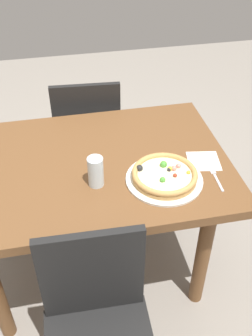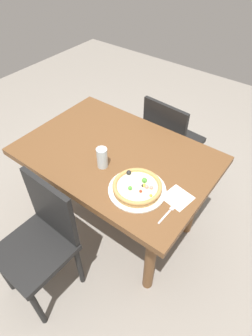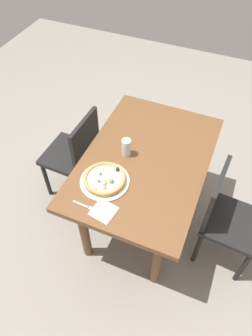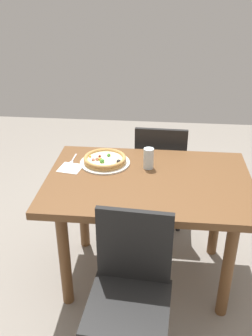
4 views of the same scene
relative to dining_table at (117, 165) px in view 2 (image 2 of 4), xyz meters
name	(u,v)px [view 2 (image 2 of 4)]	position (x,y,z in m)	size (l,w,h in m)	color
ground_plane	(119,222)	(0.00, 0.00, -0.66)	(6.00, 6.00, 0.00)	gray
dining_table	(117,165)	(0.00, 0.00, 0.00)	(1.25, 0.85, 0.77)	brown
chair_near	(41,240)	(-0.07, -0.64, -0.17)	(0.41, 0.41, 0.88)	black
chair_far	(170,141)	(0.05, 0.64, -0.17)	(0.43, 0.43, 0.88)	black
plate	(137,190)	(0.29, -0.18, 0.12)	(0.33, 0.33, 0.01)	silver
pizza	(137,187)	(0.29, -0.18, 0.14)	(0.28, 0.28, 0.05)	tan
fork	(169,212)	(0.51, -0.20, 0.11)	(0.02, 0.17, 0.00)	silver
drinking_glass	(102,158)	(0.01, -0.14, 0.18)	(0.07, 0.07, 0.13)	silver
napkin	(178,198)	(0.50, -0.09, 0.11)	(0.14, 0.14, 0.00)	white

